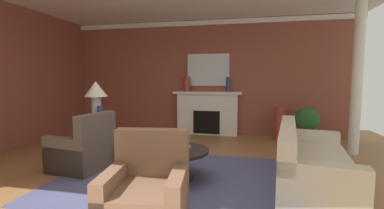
{
  "coord_description": "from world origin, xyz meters",
  "views": [
    {
      "loc": [
        1.25,
        -3.88,
        1.5
      ],
      "look_at": [
        0.16,
        1.16,
        1.0
      ],
      "focal_mm": 25.09,
      "sensor_mm": 36.0,
      "label": 1
    }
  ],
  "objects_px": {
    "vase_tall_corner": "(280,123)",
    "potted_plant": "(307,122)",
    "sofa": "(310,165)",
    "armchair_facing_fireplace": "(147,197)",
    "mantel_mirror": "(208,70)",
    "vase_mantel_left": "(187,84)",
    "vase_mantel_right": "(228,84)",
    "side_table": "(97,134)",
    "table_lamp": "(96,93)",
    "armchair_near_window": "(83,151)",
    "coffee_table": "(176,157)",
    "vase_on_side_table": "(100,113)",
    "fireplace": "(207,114)"
  },
  "relations": [
    {
      "from": "table_lamp",
      "to": "vase_tall_corner",
      "type": "bearing_deg",
      "value": 29.15
    },
    {
      "from": "side_table",
      "to": "table_lamp",
      "type": "height_order",
      "value": "table_lamp"
    },
    {
      "from": "coffee_table",
      "to": "vase_mantel_right",
      "type": "relative_size",
      "value": 2.59
    },
    {
      "from": "sofa",
      "to": "armchair_facing_fireplace",
      "type": "xyz_separation_m",
      "value": [
        -1.84,
        -1.43,
        0.01
      ]
    },
    {
      "from": "sofa",
      "to": "vase_mantel_right",
      "type": "relative_size",
      "value": 5.7
    },
    {
      "from": "potted_plant",
      "to": "armchair_near_window",
      "type": "bearing_deg",
      "value": -144.93
    },
    {
      "from": "vase_tall_corner",
      "to": "vase_mantel_right",
      "type": "bearing_deg",
      "value": 168.93
    },
    {
      "from": "coffee_table",
      "to": "side_table",
      "type": "bearing_deg",
      "value": 153.48
    },
    {
      "from": "vase_on_side_table",
      "to": "vase_tall_corner",
      "type": "relative_size",
      "value": 0.35
    },
    {
      "from": "vase_mantel_left",
      "to": "vase_tall_corner",
      "type": "relative_size",
      "value": 0.47
    },
    {
      "from": "vase_mantel_left",
      "to": "potted_plant",
      "type": "relative_size",
      "value": 0.47
    },
    {
      "from": "vase_tall_corner",
      "to": "mantel_mirror",
      "type": "bearing_deg",
      "value": 167.06
    },
    {
      "from": "mantel_mirror",
      "to": "potted_plant",
      "type": "xyz_separation_m",
      "value": [
        2.43,
        -0.52,
        -1.24
      ]
    },
    {
      "from": "coffee_table",
      "to": "potted_plant",
      "type": "bearing_deg",
      "value": 50.19
    },
    {
      "from": "armchair_facing_fireplace",
      "to": "vase_mantel_left",
      "type": "xyz_separation_m",
      "value": [
        -0.65,
        4.53,
        1.04
      ]
    },
    {
      "from": "fireplace",
      "to": "vase_mantel_right",
      "type": "height_order",
      "value": "vase_mantel_right"
    },
    {
      "from": "sofa",
      "to": "coffee_table",
      "type": "bearing_deg",
      "value": -176.54
    },
    {
      "from": "fireplace",
      "to": "coffee_table",
      "type": "relative_size",
      "value": 1.8
    },
    {
      "from": "coffee_table",
      "to": "vase_tall_corner",
      "type": "distance_m",
      "value": 3.47
    },
    {
      "from": "table_lamp",
      "to": "fireplace",
      "type": "bearing_deg",
      "value": 51.99
    },
    {
      "from": "armchair_near_window",
      "to": "vase_mantel_right",
      "type": "bearing_deg",
      "value": 56.13
    },
    {
      "from": "vase_mantel_left",
      "to": "vase_mantel_right",
      "type": "distance_m",
      "value": 1.1
    },
    {
      "from": "armchair_facing_fireplace",
      "to": "table_lamp",
      "type": "height_order",
      "value": "table_lamp"
    },
    {
      "from": "armchair_facing_fireplace",
      "to": "vase_on_side_table",
      "type": "bearing_deg",
      "value": 129.96
    },
    {
      "from": "coffee_table",
      "to": "vase_mantel_right",
      "type": "xyz_separation_m",
      "value": [
        0.52,
        3.22,
        1.01
      ]
    },
    {
      "from": "mantel_mirror",
      "to": "vase_on_side_table",
      "type": "relative_size",
      "value": 3.93
    },
    {
      "from": "sofa",
      "to": "mantel_mirror",
      "type": "bearing_deg",
      "value": 120.64
    },
    {
      "from": "armchair_facing_fireplace",
      "to": "vase_mantel_left",
      "type": "distance_m",
      "value": 4.69
    },
    {
      "from": "vase_mantel_left",
      "to": "vase_on_side_table",
      "type": "xyz_separation_m",
      "value": [
        -1.13,
        -2.41,
        -0.5
      ]
    },
    {
      "from": "potted_plant",
      "to": "vase_mantel_left",
      "type": "bearing_deg",
      "value": 173.37
    },
    {
      "from": "vase_on_side_table",
      "to": "vase_mantel_right",
      "type": "relative_size",
      "value": 0.74
    },
    {
      "from": "fireplace",
      "to": "armchair_facing_fireplace",
      "type": "relative_size",
      "value": 1.89
    },
    {
      "from": "potted_plant",
      "to": "sofa",
      "type": "bearing_deg",
      "value": -100.06
    },
    {
      "from": "armchair_near_window",
      "to": "armchair_facing_fireplace",
      "type": "relative_size",
      "value": 1.0
    },
    {
      "from": "armchair_near_window",
      "to": "table_lamp",
      "type": "distance_m",
      "value": 1.28
    },
    {
      "from": "mantel_mirror",
      "to": "vase_tall_corner",
      "type": "distance_m",
      "value": 2.29
    },
    {
      "from": "vase_tall_corner",
      "to": "potted_plant",
      "type": "height_order",
      "value": "potted_plant"
    },
    {
      "from": "armchair_facing_fireplace",
      "to": "vase_on_side_table",
      "type": "relative_size",
      "value": 3.31
    },
    {
      "from": "coffee_table",
      "to": "vase_tall_corner",
      "type": "xyz_separation_m",
      "value": [
        1.79,
        2.97,
        0.08
      ]
    },
    {
      "from": "vase_mantel_right",
      "to": "mantel_mirror",
      "type": "bearing_deg",
      "value": 162.82
    },
    {
      "from": "mantel_mirror",
      "to": "armchair_facing_fireplace",
      "type": "height_order",
      "value": "mantel_mirror"
    },
    {
      "from": "potted_plant",
      "to": "table_lamp",
      "type": "bearing_deg",
      "value": -155.46
    },
    {
      "from": "side_table",
      "to": "table_lamp",
      "type": "distance_m",
      "value": 0.82
    },
    {
      "from": "armchair_near_window",
      "to": "coffee_table",
      "type": "relative_size",
      "value": 0.95
    },
    {
      "from": "table_lamp",
      "to": "vase_mantel_right",
      "type": "bearing_deg",
      "value": 43.91
    },
    {
      "from": "coffee_table",
      "to": "fireplace",
      "type": "bearing_deg",
      "value": 90.6
    },
    {
      "from": "side_table",
      "to": "vase_mantel_right",
      "type": "distance_m",
      "value": 3.43
    },
    {
      "from": "vase_on_side_table",
      "to": "fireplace",
      "type": "bearing_deg",
      "value": 55.69
    },
    {
      "from": "mantel_mirror",
      "to": "armchair_near_window",
      "type": "relative_size",
      "value": 1.18
    },
    {
      "from": "coffee_table",
      "to": "vase_mantel_left",
      "type": "xyz_separation_m",
      "value": [
        -0.58,
        3.22,
        1.01
      ]
    }
  ]
}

